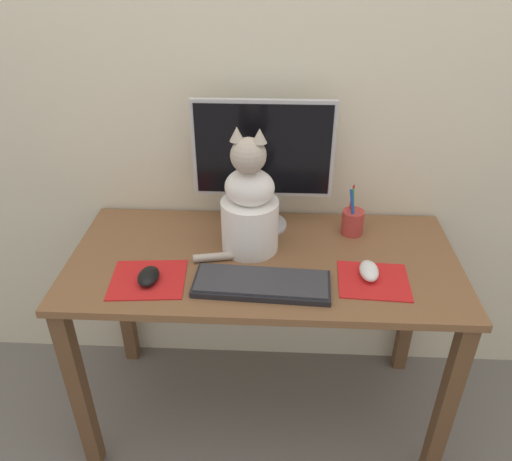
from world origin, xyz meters
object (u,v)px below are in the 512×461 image
Objects in this scene: keyboard at (263,283)px; computer_mouse_right at (369,271)px; cat at (249,207)px; pen_cup at (352,221)px; computer_mouse_left at (148,276)px; monitor at (263,158)px.

keyboard is 0.32m from computer_mouse_right.
keyboard is 0.98× the size of cat.
cat is (-0.05, 0.20, 0.14)m from keyboard.
computer_mouse_right is 0.26m from pen_cup.
cat is at bearing 34.14° from computer_mouse_left.
computer_mouse_left reaches higher than keyboard.
pen_cup is at bearing -6.23° from monitor.
computer_mouse_left is 0.23× the size of cat.
cat is at bearing 107.01° from keyboard.
computer_mouse_left is 0.97× the size of computer_mouse_right.
monitor is 1.13× the size of keyboard.
monitor is 0.38m from pen_cup.
keyboard is at bearing -169.08° from computer_mouse_right.
pen_cup is at bearing 26.92° from cat.
monitor is 0.43m from keyboard.
keyboard is 4.21× the size of computer_mouse_left.
keyboard is 0.43m from pen_cup.
computer_mouse_left is at bearing -175.30° from computer_mouse_right.
monitor is 4.64× the size of computer_mouse_right.
pen_cup is (0.30, 0.32, 0.03)m from keyboard.
computer_mouse_left is 0.38m from cat.
computer_mouse_right is at bearing -40.97° from monitor.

